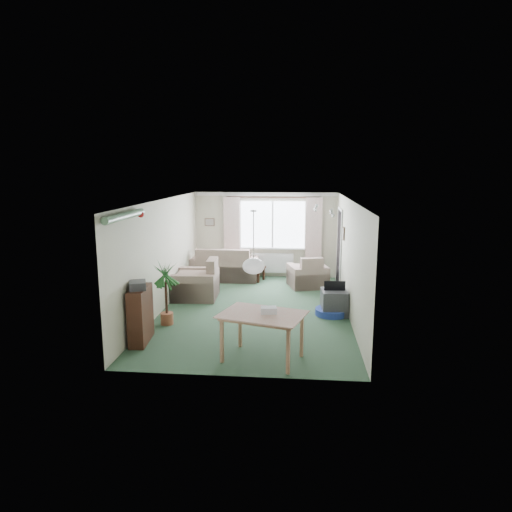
# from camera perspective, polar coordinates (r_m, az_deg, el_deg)

# --- Properties ---
(ground) EXTENTS (6.50, 6.50, 0.00)m
(ground) POSITION_cam_1_polar(r_m,az_deg,el_deg) (10.04, -0.16, -6.78)
(ground) COLOR #2C4A34
(window) EXTENTS (1.80, 0.03, 1.30)m
(window) POSITION_cam_1_polar(r_m,az_deg,el_deg) (12.87, 2.09, 3.96)
(window) COLOR white
(curtain_rod) EXTENTS (2.60, 0.03, 0.03)m
(curtain_rod) POSITION_cam_1_polar(r_m,az_deg,el_deg) (12.72, 2.10, 7.36)
(curtain_rod) COLOR black
(curtain_left) EXTENTS (0.45, 0.08, 2.00)m
(curtain_left) POSITION_cam_1_polar(r_m,az_deg,el_deg) (12.92, -3.05, 2.94)
(curtain_left) COLOR beige
(curtain_right) EXTENTS (0.45, 0.08, 2.00)m
(curtain_right) POSITION_cam_1_polar(r_m,az_deg,el_deg) (12.79, 7.22, 2.79)
(curtain_right) COLOR beige
(radiator) EXTENTS (1.20, 0.10, 0.55)m
(radiator) POSITION_cam_1_polar(r_m,az_deg,el_deg) (13.01, 2.05, -0.88)
(radiator) COLOR white
(doorway) EXTENTS (0.03, 0.95, 2.00)m
(doorway) POSITION_cam_1_polar(r_m,az_deg,el_deg) (11.95, 10.37, 0.83)
(doorway) COLOR black
(pendant_lamp) EXTENTS (0.36, 0.36, 0.36)m
(pendant_lamp) POSITION_cam_1_polar(r_m,az_deg,el_deg) (7.43, -0.31, -1.27)
(pendant_lamp) COLOR white
(tinsel_garland) EXTENTS (1.60, 1.60, 0.12)m
(tinsel_garland) POSITION_cam_1_polar(r_m,az_deg,el_deg) (7.80, -16.07, 4.83)
(tinsel_garland) COLOR #196626
(bauble_cluster_a) EXTENTS (0.20, 0.20, 0.20)m
(bauble_cluster_a) POSITION_cam_1_polar(r_m,az_deg,el_deg) (10.47, 7.45, 6.26)
(bauble_cluster_a) COLOR silver
(bauble_cluster_b) EXTENTS (0.20, 0.20, 0.20)m
(bauble_cluster_b) POSITION_cam_1_polar(r_m,az_deg,el_deg) (9.29, 9.58, 5.63)
(bauble_cluster_b) COLOR silver
(wall_picture_back) EXTENTS (0.28, 0.03, 0.22)m
(wall_picture_back) POSITION_cam_1_polar(r_m,az_deg,el_deg) (13.09, -5.82, 4.24)
(wall_picture_back) COLOR brown
(wall_picture_right) EXTENTS (0.03, 0.24, 0.30)m
(wall_picture_right) POSITION_cam_1_polar(r_m,az_deg,el_deg) (10.88, 10.89, 2.77)
(wall_picture_right) COLOR brown
(sofa) EXTENTS (1.84, 0.98, 0.91)m
(sofa) POSITION_cam_1_polar(r_m,az_deg,el_deg) (12.71, -3.92, -0.92)
(sofa) COLOR #BDB28F
(sofa) RESTS_ON ground
(armchair_corner) EXTENTS (1.13, 1.10, 0.83)m
(armchair_corner) POSITION_cam_1_polar(r_m,az_deg,el_deg) (11.98, 6.48, -1.89)
(armchair_corner) COLOR beige
(armchair_corner) RESTS_ON ground
(armchair_left) EXTENTS (1.06, 1.11, 0.95)m
(armchair_left) POSITION_cam_1_polar(r_m,az_deg,el_deg) (10.97, -7.56, -2.77)
(armchair_left) COLOR beige
(armchair_left) RESTS_ON ground
(coffee_table) EXTENTS (0.96, 0.72, 0.38)m
(coffee_table) POSITION_cam_1_polar(r_m,az_deg,el_deg) (12.67, -0.92, -2.15)
(coffee_table) COLOR black
(coffee_table) RESTS_ON ground
(photo_frame) EXTENTS (0.12, 0.07, 0.16)m
(photo_frame) POSITION_cam_1_polar(r_m,az_deg,el_deg) (12.57, -0.64, -1.00)
(photo_frame) COLOR brown
(photo_frame) RESTS_ON coffee_table
(bookshelf) EXTENTS (0.34, 0.83, 0.99)m
(bookshelf) POSITION_cam_1_polar(r_m,az_deg,el_deg) (8.39, -14.23, -7.16)
(bookshelf) COLOR black
(bookshelf) RESTS_ON ground
(hifi_box) EXTENTS (0.38, 0.43, 0.14)m
(hifi_box) POSITION_cam_1_polar(r_m,az_deg,el_deg) (8.15, -14.60, -3.56)
(hifi_box) COLOR #343539
(hifi_box) RESTS_ON bookshelf
(houseplant) EXTENTS (0.70, 0.70, 1.26)m
(houseplant) POSITION_cam_1_polar(r_m,az_deg,el_deg) (9.16, -11.18, -4.64)
(houseplant) COLOR #21622D
(houseplant) RESTS_ON ground
(dining_table) EXTENTS (1.39, 1.12, 0.75)m
(dining_table) POSITION_cam_1_polar(r_m,az_deg,el_deg) (7.44, 0.81, -10.13)
(dining_table) COLOR #9D7355
(dining_table) RESTS_ON ground
(gift_box) EXTENTS (0.27, 0.21, 0.12)m
(gift_box) POSITION_cam_1_polar(r_m,az_deg,el_deg) (7.33, 1.60, -6.85)
(gift_box) COLOR silver
(gift_box) RESTS_ON dining_table
(tv_cube) EXTENTS (0.57, 0.62, 0.53)m
(tv_cube) POSITION_cam_1_polar(r_m,az_deg,el_deg) (9.82, 9.73, -5.74)
(tv_cube) COLOR #333236
(tv_cube) RESTS_ON ground
(pet_bed) EXTENTS (0.79, 0.79, 0.14)m
(pet_bed) POSITION_cam_1_polar(r_m,az_deg,el_deg) (9.84, 9.42, -6.88)
(pet_bed) COLOR #213897
(pet_bed) RESTS_ON ground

